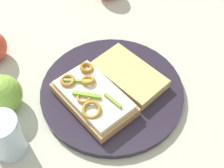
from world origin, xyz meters
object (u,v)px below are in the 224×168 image
at_px(plate, 112,92).
at_px(bread_slice_side, 129,75).
at_px(drinking_glass, 6,136).
at_px(apple_1, 2,94).
at_px(sandwich, 93,97).

distance_m(plate, bread_slice_side, 0.05).
bearing_deg(drinking_glass, plate, -57.74).
bearing_deg(apple_1, sandwich, -92.17).
height_order(plate, apple_1, apple_1).
xyz_separation_m(sandwich, apple_1, (0.01, 0.18, 0.01)).
relative_size(plate, drinking_glass, 3.21).
relative_size(plate, bread_slice_side, 1.96).
relative_size(apple_1, drinking_glass, 0.84).
height_order(plate, drinking_glass, drinking_glass).
xyz_separation_m(plate, apple_1, (-0.02, 0.22, 0.03)).
height_order(apple_1, drinking_glass, drinking_glass).
xyz_separation_m(bread_slice_side, apple_1, (-0.05, 0.26, 0.01)).
height_order(sandwich, drinking_glass, drinking_glass).
distance_m(bread_slice_side, drinking_glass, 0.28).
distance_m(apple_1, drinking_glass, 0.11).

